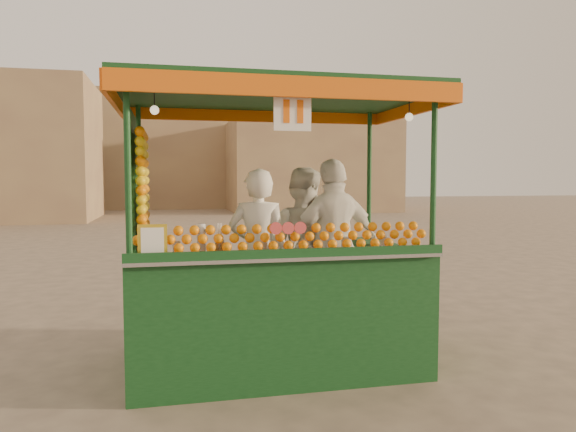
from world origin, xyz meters
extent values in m
plane|color=brown|center=(0.00, 0.00, 0.00)|extent=(90.00, 90.00, 0.00)
cube|color=#9D8459|center=(7.00, 24.00, 2.50)|extent=(9.00, 6.00, 5.00)
cube|color=#9D8459|center=(-2.00, 30.00, 3.50)|extent=(14.00, 7.00, 7.00)
cube|color=#0F3715|center=(0.23, -0.22, 0.15)|extent=(2.64, 1.62, 0.30)
cylinder|color=black|center=(-0.68, -0.22, 0.18)|extent=(0.37, 0.10, 0.37)
cylinder|color=black|center=(1.15, -0.22, 0.18)|extent=(0.37, 0.10, 0.37)
cube|color=#0F3715|center=(0.23, -0.88, 0.71)|extent=(2.64, 0.30, 0.81)
cube|color=#0F3715|center=(-0.93, -0.12, 0.71)|extent=(0.30, 1.32, 0.81)
cube|color=#0F3715|center=(1.40, -0.12, 0.71)|extent=(0.30, 1.32, 0.81)
cube|color=#B2B2B7|center=(0.23, -0.85, 1.13)|extent=(2.64, 0.47, 0.03)
cylinder|color=#0F3715|center=(-1.03, -0.99, 1.83)|extent=(0.05, 0.05, 1.42)
cylinder|color=#0F3715|center=(1.50, -0.99, 1.83)|extent=(0.05, 0.05, 1.42)
cylinder|color=#0F3715|center=(-1.03, 0.54, 1.83)|extent=(0.05, 0.05, 1.42)
cylinder|color=#0F3715|center=(1.50, 0.54, 1.83)|extent=(0.05, 0.05, 1.42)
cube|color=#0F3715|center=(0.23, -0.22, 2.58)|extent=(2.84, 1.83, 0.08)
cube|color=#E15D0C|center=(0.23, -1.14, 2.50)|extent=(2.84, 0.04, 0.16)
cube|color=#E15D0C|center=(0.23, 0.69, 2.50)|extent=(2.84, 0.04, 0.16)
cube|color=#E15D0C|center=(-1.19, -0.22, 2.50)|extent=(0.04, 1.83, 0.16)
cube|color=#E15D0C|center=(1.66, -0.22, 2.50)|extent=(0.04, 1.83, 0.16)
cylinder|color=#CE3E3F|center=(0.21, -0.99, 1.38)|extent=(0.10, 0.03, 0.10)
cube|color=gold|center=(-0.86, -0.99, 1.29)|extent=(0.22, 0.02, 0.28)
cube|color=white|center=(0.23, -1.06, 2.31)|extent=(0.30, 0.02, 0.30)
sphere|color=#FFE5B2|center=(-0.83, -0.91, 2.31)|extent=(0.07, 0.07, 0.07)
sphere|color=#FFE5B2|center=(1.30, -0.91, 2.31)|extent=(0.07, 0.07, 0.07)
imported|color=white|center=(0.09, -0.26, 1.09)|extent=(0.66, 0.53, 1.58)
imported|color=silver|center=(0.59, 0.07, 1.10)|extent=(0.98, 0.93, 1.59)
imported|color=white|center=(0.84, -0.27, 1.14)|extent=(1.05, 0.62, 1.67)
camera|label=1|loc=(-0.72, -5.19, 1.78)|focal=33.06mm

